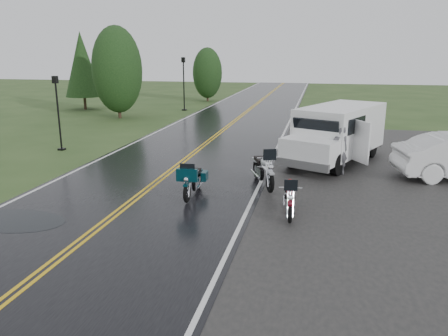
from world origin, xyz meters
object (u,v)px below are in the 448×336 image
(lamp_post_near_left, at_px, (58,113))
(person_at_van, at_px, (339,151))
(motorcycle_silver, at_px, (270,173))
(van_white, at_px, (293,139))
(motorcycle_teal, at_px, (187,185))
(motorcycle_red, at_px, (290,204))
(lamp_post_far_left, at_px, (184,84))

(lamp_post_near_left, bearing_deg, person_at_van, -7.85)
(motorcycle_silver, relative_size, van_white, 0.39)
(motorcycle_silver, bearing_deg, lamp_post_near_left, 134.15)
(motorcycle_teal, bearing_deg, lamp_post_near_left, 140.70)
(van_white, distance_m, person_at_van, 1.98)
(motorcycle_red, xyz_separation_m, lamp_post_far_left, (-10.44, 23.59, 1.59))
(motorcycle_teal, distance_m, person_at_van, 6.66)
(motorcycle_red, distance_m, lamp_post_far_left, 25.84)
(motorcycle_teal, distance_m, motorcycle_silver, 2.93)
(motorcycle_silver, relative_size, lamp_post_near_left, 0.68)
(motorcycle_teal, distance_m, lamp_post_near_left, 10.70)
(van_white, relative_size, lamp_post_near_left, 1.75)
(motorcycle_red, distance_m, motorcycle_teal, 3.49)
(lamp_post_far_left, bearing_deg, motorcycle_teal, -72.49)
(lamp_post_near_left, relative_size, lamp_post_far_left, 0.83)
(motorcycle_red, relative_size, person_at_van, 1.07)
(motorcycle_red, bearing_deg, motorcycle_silver, 102.77)
(motorcycle_teal, bearing_deg, motorcycle_silver, 30.25)
(motorcycle_red, height_order, van_white, van_white)
(motorcycle_teal, bearing_deg, van_white, 58.08)
(motorcycle_silver, bearing_deg, motorcycle_teal, -169.56)
(motorcycle_red, xyz_separation_m, motorcycle_silver, (-0.86, 2.61, 0.13))
(motorcycle_silver, distance_m, person_at_van, 3.82)
(motorcycle_red, distance_m, person_at_van, 5.82)
(motorcycle_red, height_order, lamp_post_far_left, lamp_post_far_left)
(lamp_post_near_left, bearing_deg, motorcycle_teal, -37.07)
(motorcycle_silver, bearing_deg, motorcycle_red, -93.85)
(motorcycle_red, distance_m, lamp_post_near_left, 14.02)
(motorcycle_silver, height_order, person_at_van, person_at_van)
(motorcycle_silver, bearing_deg, lamp_post_far_left, 92.53)
(motorcycle_teal, distance_m, van_white, 6.09)
(motorcycle_teal, relative_size, lamp_post_far_left, 0.49)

